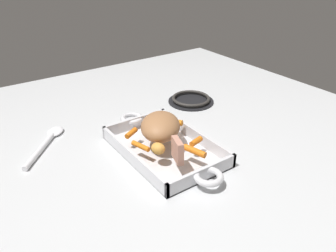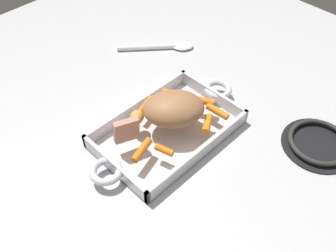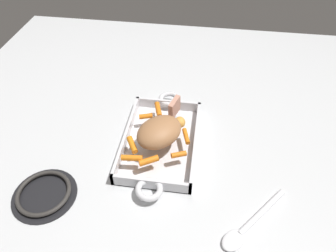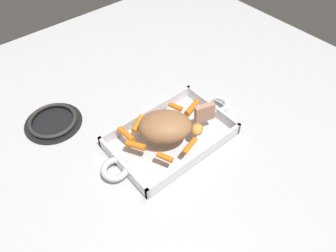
{
  "view_description": "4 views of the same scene",
  "coord_description": "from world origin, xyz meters",
  "px_view_note": "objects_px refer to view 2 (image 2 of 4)",
  "views": [
    {
      "loc": [
        -0.69,
        0.47,
        0.54
      ],
      "look_at": [
        0.02,
        -0.03,
        0.07
      ],
      "focal_mm": 35.19,
      "sensor_mm": 36.0,
      "label": 1
    },
    {
      "loc": [
        -0.44,
        -0.45,
        0.72
      ],
      "look_at": [
        -0.02,
        -0.02,
        0.06
      ],
      "focal_mm": 39.62,
      "sensor_mm": 36.0,
      "label": 2
    },
    {
      "loc": [
        0.66,
        0.12,
        0.74
      ],
      "look_at": [
        -0.03,
        0.02,
        0.06
      ],
      "focal_mm": 32.58,
      "sensor_mm": 36.0,
      "label": 3
    },
    {
      "loc": [
        0.4,
        0.47,
        0.74
      ],
      "look_at": [
        0.0,
        -0.01,
        0.05
      ],
      "focal_mm": 33.9,
      "sensor_mm": 36.0,
      "label": 4
    }
  ],
  "objects_px": {
    "pork_roast": "(174,109)",
    "baby_carrot_long": "(142,150)",
    "baby_carrot_southwest": "(171,93)",
    "baby_carrot_center_right": "(147,104)",
    "stove_burner_rear": "(318,143)",
    "roast_slice_thick": "(126,130)",
    "potato_near_roast": "(137,117)",
    "serving_spoon": "(164,47)",
    "roasting_dish": "(168,130)",
    "baby_carrot_southeast": "(217,111)",
    "baby_carrot_short": "(164,150)",
    "baby_carrot_center_left": "(207,124)",
    "baby_carrot_northwest": "(203,101)"
  },
  "relations": [
    {
      "from": "pork_roast",
      "to": "serving_spoon",
      "type": "bearing_deg",
      "value": 49.89
    },
    {
      "from": "baby_carrot_southwest",
      "to": "pork_roast",
      "type": "bearing_deg",
      "value": -129.43
    },
    {
      "from": "pork_roast",
      "to": "baby_carrot_long",
      "type": "distance_m",
      "value": 0.13
    },
    {
      "from": "baby_carrot_center_left",
      "to": "baby_carrot_northwest",
      "type": "height_order",
      "value": "baby_carrot_center_left"
    },
    {
      "from": "baby_carrot_northwest",
      "to": "baby_carrot_southeast",
      "type": "relative_size",
      "value": 0.93
    },
    {
      "from": "pork_roast",
      "to": "stove_burner_rear",
      "type": "xyz_separation_m",
      "value": [
        0.22,
        -0.29,
        -0.07
      ]
    },
    {
      "from": "roast_slice_thick",
      "to": "baby_carrot_southeast",
      "type": "height_order",
      "value": "roast_slice_thick"
    },
    {
      "from": "baby_carrot_center_left",
      "to": "baby_carrot_center_right",
      "type": "distance_m",
      "value": 0.17
    },
    {
      "from": "roasting_dish",
      "to": "baby_carrot_southwest",
      "type": "xyz_separation_m",
      "value": [
        0.08,
        0.07,
        0.04
      ]
    },
    {
      "from": "baby_carrot_long",
      "to": "baby_carrot_southwest",
      "type": "height_order",
      "value": "baby_carrot_long"
    },
    {
      "from": "roasting_dish",
      "to": "serving_spoon",
      "type": "bearing_deg",
      "value": 47.19
    },
    {
      "from": "pork_roast",
      "to": "baby_carrot_southwest",
      "type": "xyz_separation_m",
      "value": [
        0.06,
        0.07,
        -0.03
      ]
    },
    {
      "from": "baby_carrot_southwest",
      "to": "stove_burner_rear",
      "type": "distance_m",
      "value": 0.4
    },
    {
      "from": "baby_carrot_northwest",
      "to": "baby_carrot_center_right",
      "type": "relative_size",
      "value": 0.96
    },
    {
      "from": "baby_carrot_center_right",
      "to": "stove_burner_rear",
      "type": "height_order",
      "value": "baby_carrot_center_right"
    },
    {
      "from": "baby_carrot_northwest",
      "to": "baby_carrot_southeast",
      "type": "xyz_separation_m",
      "value": [
        -0.0,
        -0.05,
        -0.0
      ]
    },
    {
      "from": "baby_carrot_center_right",
      "to": "stove_burner_rear",
      "type": "distance_m",
      "value": 0.44
    },
    {
      "from": "pork_roast",
      "to": "roasting_dish",
      "type": "bearing_deg",
      "value": 174.04
    },
    {
      "from": "baby_carrot_southwest",
      "to": "baby_carrot_center_right",
      "type": "relative_size",
      "value": 0.76
    },
    {
      "from": "roasting_dish",
      "to": "baby_carrot_long",
      "type": "relative_size",
      "value": 6.89
    },
    {
      "from": "baby_carrot_long",
      "to": "baby_carrot_short",
      "type": "height_order",
      "value": "baby_carrot_long"
    },
    {
      "from": "pork_roast",
      "to": "potato_near_roast",
      "type": "distance_m",
      "value": 0.1
    },
    {
      "from": "pork_roast",
      "to": "baby_carrot_southwest",
      "type": "relative_size",
      "value": 3.31
    },
    {
      "from": "pork_roast",
      "to": "roast_slice_thick",
      "type": "xyz_separation_m",
      "value": [
        -0.13,
        0.03,
        -0.01
      ]
    },
    {
      "from": "roasting_dish",
      "to": "serving_spoon",
      "type": "relative_size",
      "value": 2.26
    },
    {
      "from": "roast_slice_thick",
      "to": "baby_carrot_center_left",
      "type": "bearing_deg",
      "value": -33.0
    },
    {
      "from": "potato_near_roast",
      "to": "serving_spoon",
      "type": "bearing_deg",
      "value": 35.42
    },
    {
      "from": "roasting_dish",
      "to": "pork_roast",
      "type": "distance_m",
      "value": 0.07
    },
    {
      "from": "baby_carrot_southwest",
      "to": "roasting_dish",
      "type": "bearing_deg",
      "value": -139.23
    },
    {
      "from": "baby_carrot_center_left",
      "to": "potato_near_roast",
      "type": "height_order",
      "value": "potato_near_roast"
    },
    {
      "from": "pork_roast",
      "to": "baby_carrot_long",
      "type": "relative_size",
      "value": 2.22
    },
    {
      "from": "baby_carrot_southwest",
      "to": "serving_spoon",
      "type": "distance_m",
      "value": 0.27
    },
    {
      "from": "baby_carrot_center_left",
      "to": "baby_carrot_short",
      "type": "distance_m",
      "value": 0.13
    },
    {
      "from": "baby_carrot_southeast",
      "to": "baby_carrot_long",
      "type": "bearing_deg",
      "value": 169.28
    },
    {
      "from": "pork_roast",
      "to": "baby_carrot_center_left",
      "type": "bearing_deg",
      "value": -61.86
    },
    {
      "from": "roast_slice_thick",
      "to": "serving_spoon",
      "type": "distance_m",
      "value": 0.44
    },
    {
      "from": "serving_spoon",
      "to": "stove_burner_rear",
      "type": "bearing_deg",
      "value": -50.73
    },
    {
      "from": "baby_carrot_northwest",
      "to": "baby_carrot_center_right",
      "type": "distance_m",
      "value": 0.15
    },
    {
      "from": "roast_slice_thick",
      "to": "potato_near_roast",
      "type": "distance_m",
      "value": 0.06
    },
    {
      "from": "baby_carrot_short",
      "to": "baby_carrot_center_right",
      "type": "distance_m",
      "value": 0.16
    },
    {
      "from": "baby_carrot_southwest",
      "to": "stove_burner_rear",
      "type": "xyz_separation_m",
      "value": [
        0.16,
        -0.36,
        -0.04
      ]
    },
    {
      "from": "baby_carrot_southwest",
      "to": "baby_carrot_southeast",
      "type": "bearing_deg",
      "value": -76.13
    },
    {
      "from": "roast_slice_thick",
      "to": "serving_spoon",
      "type": "relative_size",
      "value": 0.29
    },
    {
      "from": "roast_slice_thick",
      "to": "baby_carrot_southwest",
      "type": "height_order",
      "value": "roast_slice_thick"
    },
    {
      "from": "roasting_dish",
      "to": "baby_carrot_northwest",
      "type": "xyz_separation_m",
      "value": [
        0.11,
        -0.02,
        0.04
      ]
    },
    {
      "from": "baby_carrot_short",
      "to": "baby_carrot_southwest",
      "type": "xyz_separation_m",
      "value": [
        0.15,
        0.13,
        -0.0
      ]
    },
    {
      "from": "roasting_dish",
      "to": "baby_carrot_center_right",
      "type": "xyz_separation_m",
      "value": [
        0.0,
        0.08,
        0.04
      ]
    },
    {
      "from": "pork_roast",
      "to": "baby_carrot_center_right",
      "type": "relative_size",
      "value": 2.52
    },
    {
      "from": "baby_carrot_southeast",
      "to": "potato_near_roast",
      "type": "height_order",
      "value": "potato_near_roast"
    },
    {
      "from": "serving_spoon",
      "to": "pork_roast",
      "type": "bearing_deg",
      "value": -89.61
    }
  ]
}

